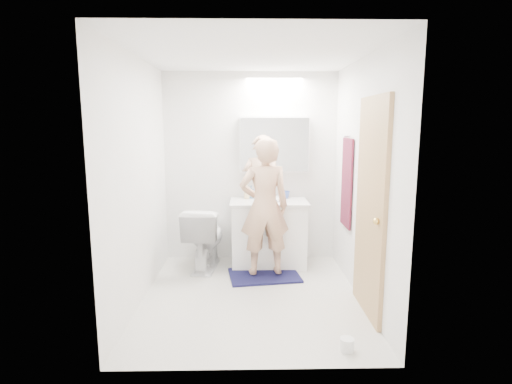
{
  "coord_description": "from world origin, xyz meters",
  "views": [
    {
      "loc": [
        -0.03,
        -3.9,
        1.75
      ],
      "look_at": [
        0.05,
        0.25,
        1.05
      ],
      "focal_mm": 28.16,
      "sensor_mm": 36.0,
      "label": 1
    }
  ],
  "objects_px": {
    "soap_bottle_b": "(251,192)",
    "toilet_paper_roll": "(347,344)",
    "vanity_cabinet": "(269,234)",
    "toilet": "(205,238)",
    "medicine_cabinet": "(274,145)",
    "toothbrush_cup": "(286,195)",
    "soap_bottle_a": "(247,191)",
    "person": "(264,207)"
  },
  "relations": [
    {
      "from": "vanity_cabinet",
      "to": "person",
      "type": "height_order",
      "value": "person"
    },
    {
      "from": "toilet",
      "to": "soap_bottle_a",
      "type": "height_order",
      "value": "soap_bottle_a"
    },
    {
      "from": "toilet",
      "to": "toothbrush_cup",
      "type": "bearing_deg",
      "value": -158.4
    },
    {
      "from": "person",
      "to": "toothbrush_cup",
      "type": "xyz_separation_m",
      "value": [
        0.3,
        0.57,
        0.04
      ]
    },
    {
      "from": "medicine_cabinet",
      "to": "toilet_paper_roll",
      "type": "bearing_deg",
      "value": -78.71
    },
    {
      "from": "medicine_cabinet",
      "to": "soap_bottle_b",
      "type": "xyz_separation_m",
      "value": [
        -0.29,
        -0.03,
        -0.6
      ]
    },
    {
      "from": "soap_bottle_b",
      "to": "toothbrush_cup",
      "type": "height_order",
      "value": "soap_bottle_b"
    },
    {
      "from": "soap_bottle_b",
      "to": "medicine_cabinet",
      "type": "bearing_deg",
      "value": 5.83
    },
    {
      "from": "soap_bottle_a",
      "to": "toothbrush_cup",
      "type": "xyz_separation_m",
      "value": [
        0.5,
        0.01,
        -0.05
      ]
    },
    {
      "from": "medicine_cabinet",
      "to": "soap_bottle_a",
      "type": "distance_m",
      "value": 0.68
    },
    {
      "from": "person",
      "to": "toilet_paper_roll",
      "type": "xyz_separation_m",
      "value": [
        0.58,
        -1.57,
        -0.78
      ]
    },
    {
      "from": "soap_bottle_b",
      "to": "toilet_paper_roll",
      "type": "relative_size",
      "value": 1.47
    },
    {
      "from": "vanity_cabinet",
      "to": "soap_bottle_a",
      "type": "bearing_deg",
      "value": 151.13
    },
    {
      "from": "toilet",
      "to": "person",
      "type": "bearing_deg",
      "value": 163.92
    },
    {
      "from": "medicine_cabinet",
      "to": "toilet_paper_roll",
      "type": "height_order",
      "value": "medicine_cabinet"
    },
    {
      "from": "soap_bottle_a",
      "to": "medicine_cabinet",
      "type": "bearing_deg",
      "value": 9.75
    },
    {
      "from": "toothbrush_cup",
      "to": "soap_bottle_b",
      "type": "bearing_deg",
      "value": 177.41
    },
    {
      "from": "soap_bottle_b",
      "to": "toilet_paper_roll",
      "type": "bearing_deg",
      "value": -71.31
    },
    {
      "from": "medicine_cabinet",
      "to": "toothbrush_cup",
      "type": "xyz_separation_m",
      "value": [
        0.15,
        -0.05,
        -0.63
      ]
    },
    {
      "from": "vanity_cabinet",
      "to": "toilet",
      "type": "distance_m",
      "value": 0.8
    },
    {
      "from": "toilet",
      "to": "soap_bottle_b",
      "type": "distance_m",
      "value": 0.82
    },
    {
      "from": "person",
      "to": "toothbrush_cup",
      "type": "relative_size",
      "value": 15.68
    },
    {
      "from": "soap_bottle_a",
      "to": "toothbrush_cup",
      "type": "distance_m",
      "value": 0.5
    },
    {
      "from": "soap_bottle_b",
      "to": "toilet_paper_roll",
      "type": "distance_m",
      "value": 2.43
    },
    {
      "from": "soap_bottle_a",
      "to": "vanity_cabinet",
      "type": "bearing_deg",
      "value": -28.87
    },
    {
      "from": "soap_bottle_a",
      "to": "toilet_paper_roll",
      "type": "height_order",
      "value": "soap_bottle_a"
    },
    {
      "from": "toothbrush_cup",
      "to": "soap_bottle_a",
      "type": "bearing_deg",
      "value": -178.85
    },
    {
      "from": "vanity_cabinet",
      "to": "soap_bottle_a",
      "type": "distance_m",
      "value": 0.61
    },
    {
      "from": "vanity_cabinet",
      "to": "toothbrush_cup",
      "type": "xyz_separation_m",
      "value": [
        0.23,
        0.16,
        0.48
      ]
    },
    {
      "from": "vanity_cabinet",
      "to": "person",
      "type": "xyz_separation_m",
      "value": [
        -0.07,
        -0.41,
        0.44
      ]
    },
    {
      "from": "vanity_cabinet",
      "to": "soap_bottle_b",
      "type": "bearing_deg",
      "value": 140.29
    },
    {
      "from": "person",
      "to": "toilet_paper_roll",
      "type": "height_order",
      "value": "person"
    },
    {
      "from": "vanity_cabinet",
      "to": "toilet_paper_roll",
      "type": "xyz_separation_m",
      "value": [
        0.51,
        -1.98,
        -0.34
      ]
    },
    {
      "from": "toilet",
      "to": "toilet_paper_roll",
      "type": "relative_size",
      "value": 7.01
    },
    {
      "from": "toilet_paper_roll",
      "to": "medicine_cabinet",
      "type": "bearing_deg",
      "value": 101.29
    },
    {
      "from": "medicine_cabinet",
      "to": "toilet",
      "type": "bearing_deg",
      "value": -159.41
    },
    {
      "from": "medicine_cabinet",
      "to": "toothbrush_cup",
      "type": "distance_m",
      "value": 0.65
    },
    {
      "from": "medicine_cabinet",
      "to": "soap_bottle_b",
      "type": "relative_size",
      "value": 5.44
    },
    {
      "from": "person",
      "to": "soap_bottle_b",
      "type": "bearing_deg",
      "value": -84.02
    },
    {
      "from": "vanity_cabinet",
      "to": "soap_bottle_b",
      "type": "relative_size",
      "value": 5.56
    },
    {
      "from": "soap_bottle_b",
      "to": "person",
      "type": "bearing_deg",
      "value": -76.13
    },
    {
      "from": "soap_bottle_b",
      "to": "vanity_cabinet",
      "type": "bearing_deg",
      "value": -39.71
    }
  ]
}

